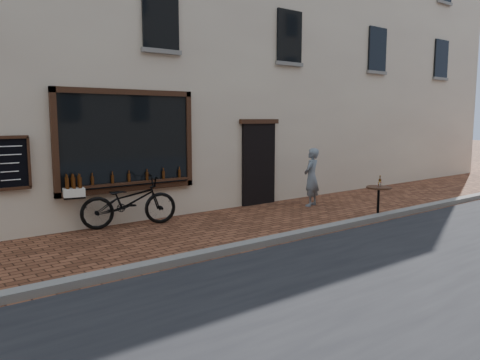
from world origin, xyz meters
TOP-DOWN VIEW (x-y plane):
  - ground at (0.00, 0.00)m, footprint 90.00×90.00m
  - kerb at (0.00, 0.20)m, footprint 90.00×0.25m
  - shop_building at (0.00, 6.50)m, footprint 28.00×6.20m
  - cargo_bicycle at (-2.07, 3.17)m, footprint 2.47×1.14m
  - bistro_table at (2.98, 0.35)m, footprint 0.58×0.58m
  - pedestrian at (2.86, 2.39)m, footprint 0.66×0.55m

SIDE VIEW (x-z plane):
  - ground at x=0.00m, z-range 0.00..0.00m
  - kerb at x=0.00m, z-range 0.00..0.12m
  - bistro_table at x=2.98m, z-range 0.03..1.03m
  - cargo_bicycle at x=-2.07m, z-range -0.03..1.14m
  - pedestrian at x=2.86m, z-range 0.00..1.56m
  - shop_building at x=0.00m, z-range 0.00..10.00m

